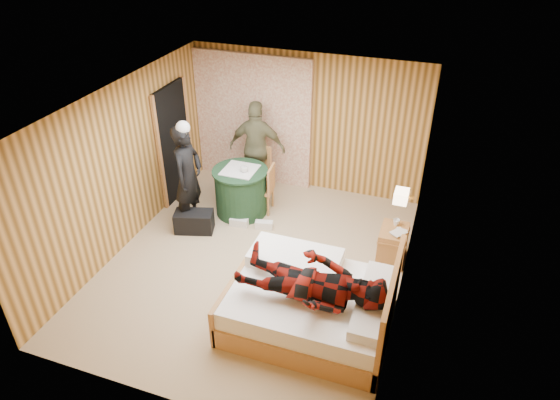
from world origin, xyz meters
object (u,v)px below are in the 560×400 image
(bed, at_px, (313,303))
(round_table, at_px, (241,191))
(man_at_table, at_px, (257,148))
(woman_standing, at_px, (188,177))
(chair_far, at_px, (258,166))
(chair_near, at_px, (266,186))
(wall_lamp, at_px, (401,196))
(nightstand, at_px, (393,244))
(duffel_bag, at_px, (194,222))
(man_on_bed, at_px, (312,275))

(bed, xyz_separation_m, round_table, (-1.88, 2.10, 0.10))
(man_at_table, bearing_deg, woman_standing, 58.33)
(chair_far, bearing_deg, chair_near, -34.47)
(round_table, distance_m, chair_far, 0.74)
(round_table, relative_size, man_at_table, 0.54)
(wall_lamp, height_order, bed, wall_lamp)
(nightstand, height_order, chair_far, chair_far)
(nightstand, distance_m, man_at_table, 2.97)
(round_table, relative_size, woman_standing, 0.54)
(wall_lamp, distance_m, duffel_bag, 3.37)
(nightstand, bearing_deg, bed, -114.77)
(round_table, xyz_separation_m, man_at_table, (0.00, 0.78, 0.45))
(nightstand, xyz_separation_m, chair_near, (-2.25, 0.64, 0.22))
(round_table, distance_m, woman_standing, 0.97)
(man_at_table, bearing_deg, wall_lamp, 143.49)
(nightstand, relative_size, man_on_bed, 0.32)
(woman_standing, bearing_deg, nightstand, -86.30)
(man_at_table, bearing_deg, duffel_bag, 65.74)
(nightstand, height_order, round_table, round_table)
(round_table, distance_m, man_on_bed, 3.06)
(nightstand, bearing_deg, chair_far, 155.51)
(bed, xyz_separation_m, man_on_bed, (0.03, -0.23, 0.66))
(woman_standing, bearing_deg, chair_near, -51.95)
(chair_far, distance_m, man_at_table, 0.33)
(bed, distance_m, man_on_bed, 0.70)
(nightstand, distance_m, man_on_bed, 2.12)
(wall_lamp, height_order, woman_standing, woman_standing)
(round_table, xyz_separation_m, chair_near, (0.38, 0.18, 0.08))
(bed, height_order, woman_standing, woman_standing)
(chair_near, height_order, man_at_table, man_at_table)
(chair_far, xyz_separation_m, man_on_bed, (1.87, -3.05, 0.44))
(nightstand, height_order, man_at_table, man_at_table)
(bed, xyz_separation_m, duffel_bag, (-2.38, 1.33, -0.14))
(chair_far, height_order, woman_standing, woman_standing)
(nightstand, xyz_separation_m, round_table, (-2.63, 0.46, 0.14))
(nightstand, bearing_deg, duffel_bag, -174.30)
(round_table, distance_m, duffel_bag, 0.95)
(nightstand, distance_m, chair_far, 2.87)
(chair_near, bearing_deg, woman_standing, -59.39)
(duffel_bag, bearing_deg, bed, -45.74)
(wall_lamp, height_order, nightstand, wall_lamp)
(nightstand, relative_size, woman_standing, 0.32)
(wall_lamp, relative_size, woman_standing, 0.15)
(wall_lamp, relative_size, round_table, 0.28)
(duffel_bag, bearing_deg, man_on_bed, -49.48)
(woman_standing, bearing_deg, duffel_bag, -143.32)
(bed, relative_size, round_table, 2.15)
(chair_near, xyz_separation_m, duffel_bag, (-0.88, -0.95, -0.32))
(woman_standing, height_order, man_at_table, woman_standing)
(nightstand, xyz_separation_m, man_on_bed, (-0.73, -1.87, 0.70))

